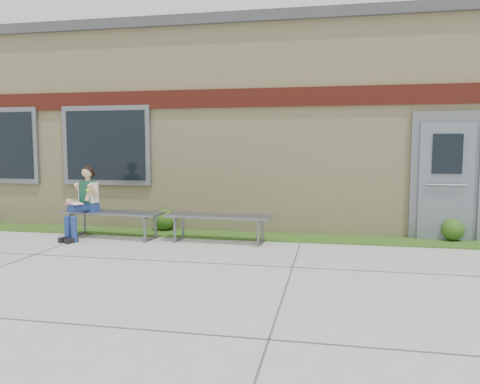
# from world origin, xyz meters

# --- Properties ---
(ground) EXTENTS (80.00, 80.00, 0.00)m
(ground) POSITION_xyz_m (0.00, 0.00, 0.00)
(ground) COLOR #9E9E99
(ground) RESTS_ON ground
(grass_strip) EXTENTS (16.00, 0.80, 0.02)m
(grass_strip) POSITION_xyz_m (0.00, 2.60, 0.01)
(grass_strip) COLOR #204913
(grass_strip) RESTS_ON ground
(school_building) EXTENTS (16.20, 6.22, 4.20)m
(school_building) POSITION_xyz_m (-0.00, 5.99, 2.10)
(school_building) COLOR beige
(school_building) RESTS_ON ground
(bench_left) EXTENTS (1.92, 0.69, 0.49)m
(bench_left) POSITION_xyz_m (-2.42, 2.00, 0.38)
(bench_left) COLOR slate
(bench_left) RESTS_ON ground
(bench_right) EXTENTS (1.88, 0.59, 0.48)m
(bench_right) POSITION_xyz_m (-0.42, 2.00, 0.37)
(bench_right) COLOR slate
(bench_right) RESTS_ON ground
(girl) EXTENTS (0.52, 0.80, 1.33)m
(girl) POSITION_xyz_m (-2.90, 1.81, 0.71)
(girl) COLOR navy
(girl) RESTS_ON ground
(shrub_mid) EXTENTS (0.42, 0.42, 0.42)m
(shrub_mid) POSITION_xyz_m (-1.75, 2.85, 0.23)
(shrub_mid) COLOR #204913
(shrub_mid) RESTS_ON grass_strip
(shrub_east) EXTENTS (0.39, 0.39, 0.39)m
(shrub_east) POSITION_xyz_m (3.64, 2.85, 0.21)
(shrub_east) COLOR #204913
(shrub_east) RESTS_ON grass_strip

